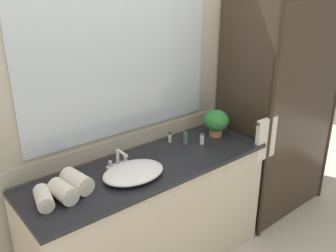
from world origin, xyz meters
name	(u,v)px	position (x,y,z in m)	size (l,w,h in m)	color
wall_back_with_mirror	(121,97)	(0.00, 0.34, 1.31)	(4.40, 0.06, 2.60)	#B2A893
vanity_cabinet	(151,219)	(0.00, 0.01, 0.45)	(1.80, 0.58, 0.90)	beige
shower_enclosure	(285,115)	(1.27, -0.19, 1.02)	(1.20, 0.59, 2.00)	#2D2319
sink_basin	(133,172)	(-0.19, -0.06, 0.93)	(0.42, 0.31, 0.06)	white
faucet	(119,161)	(-0.19, 0.12, 0.94)	(0.17, 0.14, 0.13)	silver
potted_plant	(216,122)	(0.72, 0.08, 1.02)	(0.20, 0.20, 0.22)	#B77A51
amenity_bottle_conditioner	(202,139)	(0.51, 0.03, 0.94)	(0.03, 0.03, 0.09)	white
amenity_bottle_shampoo	(170,138)	(0.34, 0.21, 0.94)	(0.03, 0.03, 0.08)	silver
amenity_bottle_body_wash	(186,138)	(0.42, 0.11, 0.95)	(0.03, 0.03, 0.10)	#4C7056
rolled_towel_near_edge	(44,198)	(-0.76, -0.01, 0.95)	(0.09, 0.09, 0.19)	silver
rolled_towel_middle	(63,192)	(-0.65, -0.02, 0.95)	(0.11, 0.11, 0.18)	silver
rolled_towel_far_edge	(77,181)	(-0.54, 0.03, 0.96)	(0.12, 0.12, 0.21)	silver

